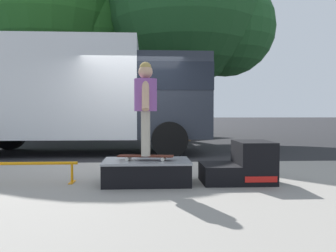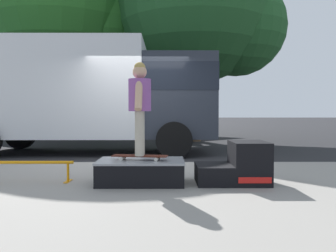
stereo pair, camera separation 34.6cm
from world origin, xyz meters
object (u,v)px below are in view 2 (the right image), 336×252
object	(u,v)px
kicker_ramp	(238,166)
skater_kid	(140,101)
skate_box	(141,171)
street_tree_neighbour	(203,12)
skateboard	(140,156)
street_tree_main	(72,11)
grind_rail	(17,166)
box_truck	(89,92)

from	to	relation	value
kicker_ramp	skater_kid	size ratio (longest dim) A/B	0.77
skate_box	street_tree_neighbour	xyz separation A→B (m)	(1.80, 9.07, 4.74)
skateboard	skater_kid	world-z (taller)	skater_kid
skateboard	street_tree_main	size ratio (longest dim) A/B	0.09
skate_box	skater_kid	distance (m)	0.99
street_tree_neighbour	grind_rail	bearing A→B (deg)	-112.00
kicker_ramp	skate_box	bearing A→B (deg)	179.99
box_truck	street_tree_main	xyz separation A→B (m)	(-1.74, 5.00, 3.58)
skate_box	skateboard	distance (m)	0.21
street_tree_main	street_tree_neighbour	distance (m)	5.37
grind_rail	box_truck	bearing A→B (deg)	89.46
grind_rail	skater_kid	world-z (taller)	skater_kid
kicker_ramp	street_tree_neighbour	bearing A→B (deg)	87.36
skateboard	box_truck	distance (m)	5.36
skate_box	skateboard	bearing A→B (deg)	-117.63
street_tree_main	grind_rail	bearing A→B (deg)	-80.18
kicker_ramp	skater_kid	bearing A→B (deg)	-179.01
skateboard	box_truck	size ratio (longest dim) A/B	0.12
skate_box	box_truck	bearing A→B (deg)	109.86
kicker_ramp	box_truck	world-z (taller)	box_truck
skater_kid	skateboard	bearing A→B (deg)	180.00
box_truck	street_tree_main	world-z (taller)	street_tree_main
skateboard	street_tree_main	world-z (taller)	street_tree_main
skate_box	box_truck	size ratio (longest dim) A/B	0.18
grind_rail	street_tree_main	bearing A→B (deg)	99.82
box_truck	grind_rail	bearing A→B (deg)	-90.54
skateboard	box_truck	xyz separation A→B (m)	(-1.75, 4.92, 1.19)
grind_rail	skateboard	xyz separation A→B (m)	(1.80, -0.15, 0.16)
skate_box	skater_kid	xyz separation A→B (m)	(-0.01, -0.02, 0.99)
grind_rail	box_truck	size ratio (longest dim) A/B	0.24
skate_box	street_tree_main	world-z (taller)	street_tree_main
skater_kid	box_truck	size ratio (longest dim) A/B	0.19
box_truck	street_tree_main	distance (m)	6.39
skater_kid	kicker_ramp	bearing A→B (deg)	0.99
skater_kid	street_tree_main	bearing A→B (deg)	109.40
skate_box	grind_rail	bearing A→B (deg)	176.11
skater_kid	skate_box	bearing A→B (deg)	62.37
kicker_ramp	box_truck	xyz separation A→B (m)	(-3.15, 4.89, 1.33)
skate_box	street_tree_main	distance (m)	11.62
grind_rail	street_tree_neighbour	size ratio (longest dim) A/B	0.20
box_truck	skater_kid	bearing A→B (deg)	-70.36
grind_rail	skateboard	size ratio (longest dim) A/B	2.05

